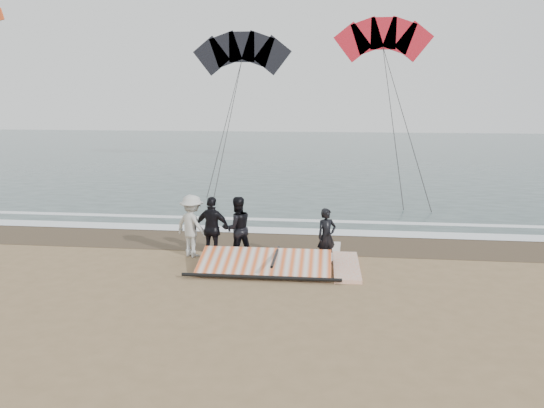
{
  "coord_description": "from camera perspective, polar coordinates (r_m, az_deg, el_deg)",
  "views": [
    {
      "loc": [
        1.38,
        -12.6,
        4.81
      ],
      "look_at": [
        -0.47,
        3.0,
        1.6
      ],
      "focal_mm": 35.0,
      "sensor_mm": 36.0,
      "label": 1
    }
  ],
  "objects": [
    {
      "name": "ground",
      "position": [
        13.55,
        0.49,
        -9.23
      ],
      "size": [
        120.0,
        120.0,
        0.0
      ],
      "primitive_type": "plane",
      "color": "#8C704C",
      "rests_on": "ground"
    },
    {
      "name": "sea",
      "position": [
        45.87,
        5.04,
        5.5
      ],
      "size": [
        120.0,
        54.0,
        0.02
      ],
      "primitive_type": "cube",
      "color": "#233838",
      "rests_on": "ground"
    },
    {
      "name": "wet_sand",
      "position": [
        17.81,
        2.08,
        -4.1
      ],
      "size": [
        120.0,
        2.8,
        0.01
      ],
      "primitive_type": "cube",
      "color": "#4C3D2B",
      "rests_on": "ground"
    },
    {
      "name": "foam_near",
      "position": [
        19.15,
        2.43,
        -2.92
      ],
      "size": [
        120.0,
        0.9,
        0.01
      ],
      "primitive_type": "cube",
      "color": "white",
      "rests_on": "sea"
    },
    {
      "name": "foam_far",
      "position": [
        20.8,
        2.79,
        -1.76
      ],
      "size": [
        120.0,
        0.45,
        0.01
      ],
      "primitive_type": "cube",
      "color": "white",
      "rests_on": "sea"
    },
    {
      "name": "man_main",
      "position": [
        15.45,
        5.88,
        -3.47
      ],
      "size": [
        0.72,
        0.65,
        1.64
      ],
      "primitive_type": "imported",
      "rotation": [
        0.0,
        0.0,
        0.55
      ],
      "color": "black",
      "rests_on": "ground"
    },
    {
      "name": "board_white",
      "position": [
        15.31,
        8.0,
        -6.67
      ],
      "size": [
        0.78,
        2.62,
        0.1
      ],
      "primitive_type": "cube",
      "rotation": [
        0.0,
        0.0,
        0.02
      ],
      "color": "silver",
      "rests_on": "ground"
    },
    {
      "name": "board_cream",
      "position": [
        16.67,
        6.32,
        -5.14
      ],
      "size": [
        0.64,
        2.13,
        0.09
      ],
      "primitive_type": "cube",
      "rotation": [
        0.0,
        0.0,
        -0.04
      ],
      "color": "beige",
      "rests_on": "ground"
    },
    {
      "name": "trio_cluster",
      "position": [
        15.96,
        -6.49,
        -2.5
      ],
      "size": [
        2.69,
        1.26,
        1.92
      ],
      "color": "black",
      "rests_on": "ground"
    },
    {
      "name": "sail_rig",
      "position": [
        14.97,
        -0.98,
        -6.41
      ],
      "size": [
        4.27,
        1.85,
        0.49
      ],
      "color": "black",
      "rests_on": "ground"
    },
    {
      "name": "kite_red",
      "position": [
        36.29,
        11.88,
        16.67
      ],
      "size": [
        6.98,
        7.03,
        15.96
      ],
      "color": "red",
      "rests_on": "ground"
    },
    {
      "name": "kite_dark",
      "position": [
        37.33,
        -3.26,
        15.64
      ],
      "size": [
        7.56,
        6.32,
        14.36
      ],
      "color": "black",
      "rests_on": "ground"
    }
  ]
}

